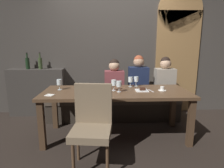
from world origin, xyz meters
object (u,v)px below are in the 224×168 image
at_px(wine_bottle_pale_label, 40,63).
at_px(wine_glass_near_left, 136,80).
at_px(diner_bearded, 138,77).
at_px(wine_glass_center_front, 131,80).
at_px(wine_glass_end_left, 59,82).
at_px(espresso_cup, 162,89).
at_px(diner_far_end, 165,78).
at_px(wine_glass_far_right, 119,84).
at_px(fork_on_table, 151,91).
at_px(banquette_bench, 114,108).
at_px(dining_table, 116,96).
at_px(dessert_plate, 142,90).
at_px(wine_glass_end_right, 114,83).
at_px(wine_bottle_dark_red, 28,63).
at_px(chair_near_side, 92,121).
at_px(diner_redhead, 114,79).

bearing_deg(wine_bottle_pale_label, wine_glass_near_left, -21.21).
height_order(diner_bearded, wine_glass_center_front, diner_bearded).
xyz_separation_m(wine_glass_end_left, espresso_cup, (1.57, -0.12, -0.09)).
distance_m(diner_far_end, espresso_cup, 0.74).
xyz_separation_m(diner_far_end, wine_glass_far_right, (-0.92, -0.74, 0.05)).
height_order(wine_glass_center_front, fork_on_table, wine_glass_center_front).
bearing_deg(banquette_bench, espresso_cup, -45.41).
bearing_deg(wine_glass_center_front, wine_glass_end_left, -171.03).
bearing_deg(dining_table, wine_glass_near_left, 41.73).
xyz_separation_m(diner_far_end, fork_on_table, (-0.43, -0.71, -0.07)).
bearing_deg(dessert_plate, wine_glass_end_right, 174.82).
bearing_deg(wine_bottle_dark_red, wine_glass_center_front, -20.93).
bearing_deg(wine_glass_end_left, wine_bottle_dark_red, 131.74).
height_order(wine_bottle_dark_red, espresso_cup, wine_bottle_dark_red).
bearing_deg(dining_table, chair_near_side, -113.79).
bearing_deg(fork_on_table, chair_near_side, -153.49).
relative_size(banquette_bench, espresso_cup, 20.83).
xyz_separation_m(wine_bottle_pale_label, espresso_cup, (2.15, -1.03, -0.30)).
distance_m(wine_bottle_dark_red, fork_on_table, 2.48).
distance_m(wine_bottle_pale_label, fork_on_table, 2.26).
distance_m(dining_table, wine_glass_center_front, 0.43).
bearing_deg(diner_bearded, espresso_cup, -71.54).
distance_m(dining_table, wine_glass_end_right, 0.20).
xyz_separation_m(dining_table, wine_bottle_pale_label, (-1.44, 1.02, 0.42)).
xyz_separation_m(chair_near_side, wine_glass_near_left, (0.68, 1.04, 0.29)).
bearing_deg(dining_table, diner_redhead, 89.24).
height_order(wine_bottle_pale_label, fork_on_table, wine_bottle_pale_label).
bearing_deg(wine_glass_center_front, wine_bottle_dark_red, 159.07).
bearing_deg(wine_bottle_dark_red, wine_glass_near_left, -19.00).
bearing_deg(diner_redhead, espresso_cup, -46.00).
xyz_separation_m(chair_near_side, wine_glass_far_right, (0.36, 0.65, 0.30)).
bearing_deg(wine_glass_near_left, banquette_bench, 133.16).
bearing_deg(wine_glass_end_right, wine_bottle_pale_label, 144.80).
height_order(diner_far_end, wine_glass_center_front, diner_far_end).
relative_size(banquette_bench, wine_glass_end_right, 15.24).
xyz_separation_m(wine_bottle_pale_label, wine_glass_end_left, (0.57, -0.92, -0.21)).
bearing_deg(diner_far_end, wine_glass_near_left, -149.20).
bearing_deg(wine_glass_far_right, chair_near_side, -118.70).
height_order(wine_bottle_pale_label, espresso_cup, wine_bottle_pale_label).
xyz_separation_m(banquette_bench, wine_glass_far_right, (0.04, -0.77, 0.63)).
bearing_deg(wine_glass_end_left, wine_glass_end_right, -5.32).
bearing_deg(wine_bottle_pale_label, wine_glass_center_front, -23.49).
xyz_separation_m(chair_near_side, wine_bottle_dark_red, (-1.38, 1.75, 0.51)).
bearing_deg(wine_glass_far_right, espresso_cup, 4.41).
distance_m(dining_table, diner_far_end, 1.19).
height_order(wine_bottle_dark_red, wine_bottle_pale_label, same).
xyz_separation_m(wine_bottle_dark_red, wine_glass_end_right, (1.66, -1.00, -0.22)).
xyz_separation_m(diner_redhead, wine_glass_center_front, (0.25, -0.43, 0.07)).
relative_size(wine_bottle_pale_label, wine_glass_near_left, 1.99).
distance_m(diner_bearded, espresso_cup, 0.76).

